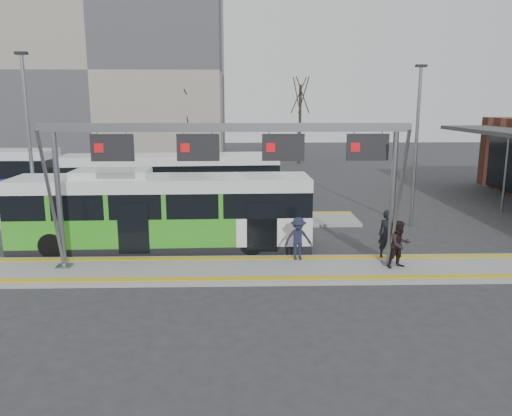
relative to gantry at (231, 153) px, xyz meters
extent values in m
plane|color=#2D2D30|center=(0.35, -0.25, -4.30)|extent=(120.00, 120.00, 0.00)
cube|color=gray|center=(0.35, -0.25, -4.22)|extent=(22.00, 3.00, 0.15)
cube|color=gray|center=(-3.65, 7.75, -4.22)|extent=(20.00, 3.00, 0.15)
cube|color=gold|center=(0.35, 0.90, -4.14)|extent=(22.00, 0.35, 0.02)
cube|color=gold|center=(0.35, -1.40, -4.14)|extent=(22.00, 0.35, 0.02)
cube|color=gold|center=(-3.65, 8.90, -4.14)|extent=(20.00, 0.35, 0.02)
cylinder|color=slate|center=(-6.15, 0.05, -1.62)|extent=(0.20, 0.20, 5.05)
cube|color=slate|center=(-6.15, 0.05, -4.12)|extent=(0.50, 0.50, 0.06)
cylinder|color=slate|center=(-6.15, -0.65, -1.62)|extent=(0.12, 1.46, 4.90)
cylinder|color=slate|center=(5.85, 0.05, -1.62)|extent=(0.20, 0.20, 5.05)
cube|color=slate|center=(5.85, 0.05, -4.12)|extent=(0.50, 0.50, 0.06)
cylinder|color=slate|center=(5.85, -0.65, -1.62)|extent=(0.12, 1.46, 4.90)
cube|color=slate|center=(-0.15, 0.05, 0.90)|extent=(13.00, 0.25, 0.30)
cube|color=black|center=(-4.15, 0.05, 0.20)|extent=(1.50, 0.12, 0.95)
cube|color=red|center=(-4.60, -0.02, 0.20)|extent=(0.32, 0.02, 0.32)
cube|color=black|center=(-1.15, 0.05, 0.20)|extent=(1.50, 0.12, 0.95)
cube|color=red|center=(-1.60, -0.02, 0.20)|extent=(0.32, 0.02, 0.32)
cube|color=black|center=(1.85, 0.05, 0.20)|extent=(1.50, 0.12, 0.95)
cube|color=red|center=(1.40, -0.02, 0.20)|extent=(0.32, 0.02, 0.32)
cube|color=black|center=(4.85, 0.05, 0.20)|extent=(1.50, 0.12, 0.95)
cube|color=red|center=(4.40, -0.02, 0.20)|extent=(0.32, 0.02, 0.32)
cylinder|color=slate|center=(15.15, 9.75, -2.15)|extent=(0.14, 0.14, 4.30)
cube|color=gray|center=(-13.65, 35.75, 4.70)|extent=(24.00, 12.00, 18.00)
cube|color=black|center=(-2.93, 2.90, -4.12)|extent=(12.27, 2.90, 0.36)
cube|color=green|center=(-2.93, 2.90, -3.36)|extent=(12.27, 2.90, 1.17)
cube|color=black|center=(-2.93, 2.90, -2.26)|extent=(12.27, 2.82, 1.02)
cube|color=white|center=(-2.93, 2.90, -1.50)|extent=(12.27, 2.90, 0.51)
cube|color=orange|center=(3.16, 3.05, -1.60)|extent=(0.10, 1.82, 0.28)
cube|color=white|center=(-4.97, 2.85, -1.09)|extent=(3.10, 1.89, 0.31)
cylinder|color=black|center=(-7.18, 1.65, -3.79)|extent=(1.02, 0.33, 1.02)
cylinder|color=black|center=(-7.23, 3.94, -3.79)|extent=(1.02, 0.33, 1.02)
cylinder|color=black|center=(0.76, 1.84, -3.79)|extent=(1.02, 0.33, 1.02)
cylinder|color=black|center=(0.70, 4.14, -3.79)|extent=(1.02, 0.33, 1.02)
cube|color=black|center=(-3.72, 11.41, -4.12)|extent=(12.53, 3.46, 0.36)
cube|color=green|center=(-3.72, 11.41, -3.35)|extent=(12.53, 3.46, 1.19)
cube|color=black|center=(-3.72, 11.41, -2.24)|extent=(12.52, 3.38, 1.03)
cube|color=white|center=(-3.72, 11.41, -1.46)|extent=(12.53, 3.46, 0.52)
cylinder|color=black|center=(-7.97, 9.96, -3.78)|extent=(1.05, 0.38, 1.03)
cylinder|color=black|center=(-8.13, 12.28, -3.78)|extent=(1.05, 0.38, 1.03)
cylinder|color=black|center=(0.06, 10.50, -3.78)|extent=(1.05, 0.38, 1.03)
cylinder|color=black|center=(-0.10, 12.83, -3.78)|extent=(1.05, 0.38, 1.03)
cylinder|color=black|center=(-13.78, 12.29, -3.76)|extent=(1.08, 0.34, 1.07)
cylinder|color=black|center=(-13.74, 14.72, -3.76)|extent=(1.08, 0.34, 1.07)
imported|color=black|center=(5.97, 0.85, -3.21)|extent=(0.71, 0.50, 1.87)
imported|color=black|center=(6.08, -0.35, -3.28)|extent=(1.02, 0.91, 1.74)
imported|color=#1E2136|center=(2.51, 0.70, -3.33)|extent=(1.13, 0.73, 1.65)
cylinder|color=#382B21|center=(-4.53, 30.36, -0.97)|extent=(0.28, 0.28, 6.66)
cylinder|color=#382B21|center=(6.18, 32.86, -0.40)|extent=(0.28, 0.28, 7.80)
cylinder|color=#382B21|center=(-22.44, 31.93, -0.70)|extent=(0.28, 0.28, 7.19)
cylinder|color=slate|center=(-8.66, 3.99, -0.28)|extent=(0.16, 0.16, 8.04)
cube|color=black|center=(-8.66, 3.99, 3.74)|extent=(0.50, 0.25, 0.12)
cylinder|color=slate|center=(8.81, 6.42, -0.43)|extent=(0.16, 0.16, 7.74)
cube|color=black|center=(8.81, 6.42, 3.44)|extent=(0.50, 0.25, 0.12)
camera|label=1|loc=(0.41, -17.58, 1.75)|focal=35.00mm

